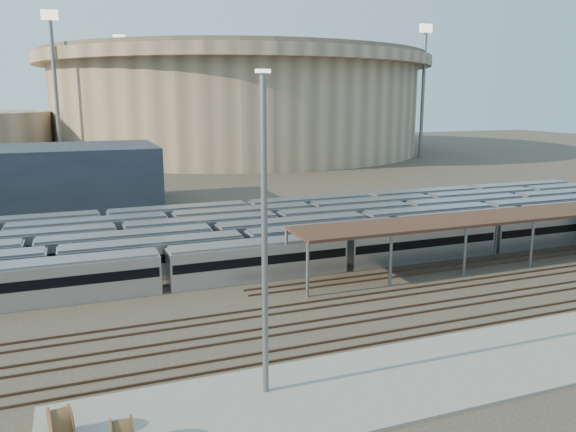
% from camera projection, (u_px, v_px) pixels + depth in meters
% --- Properties ---
extents(ground, '(420.00, 420.00, 0.00)m').
position_uv_depth(ground, '(392.00, 291.00, 52.42)').
color(ground, '#383026').
rests_on(ground, ground).
extents(apron, '(50.00, 9.00, 0.20)m').
position_uv_depth(apron, '(445.00, 370.00, 36.95)').
color(apron, gray).
rests_on(apron, ground).
extents(subway_trains, '(125.34, 23.90, 3.60)m').
position_uv_depth(subway_trains, '(321.00, 229.00, 69.33)').
color(subway_trains, silver).
rests_on(subway_trains, ground).
extents(inspection_shed, '(60.30, 6.00, 5.30)m').
position_uv_depth(inspection_shed, '(546.00, 214.00, 62.71)').
color(inspection_shed, slate).
rests_on(inspection_shed, ground).
extents(empty_tracks, '(170.00, 9.62, 0.18)m').
position_uv_depth(empty_tracks, '(422.00, 308.00, 47.83)').
color(empty_tracks, '#4C3323').
rests_on(empty_tracks, ground).
extents(stadium, '(124.00, 124.00, 32.50)m').
position_uv_depth(stadium, '(238.00, 101.00, 185.75)').
color(stadium, tan).
rests_on(stadium, ground).
extents(service_building, '(42.00, 20.00, 10.00)m').
position_uv_depth(service_building, '(22.00, 179.00, 89.51)').
color(service_building, '#1E232D').
rests_on(service_building, ground).
extents(floodlight_0, '(4.00, 1.00, 38.40)m').
position_uv_depth(floodlight_0, '(55.00, 85.00, 138.32)').
color(floodlight_0, slate).
rests_on(floodlight_0, ground).
extents(floodlight_2, '(4.00, 1.00, 38.40)m').
position_uv_depth(floodlight_2, '(423.00, 87.00, 163.96)').
color(floodlight_2, slate).
rests_on(floodlight_2, ground).
extents(floodlight_3, '(4.00, 1.00, 38.40)m').
position_uv_depth(floodlight_3, '(122.00, 89.00, 191.00)').
color(floodlight_3, slate).
rests_on(floodlight_3, ground).
extents(cable_reel_west, '(1.32, 1.95, 1.79)m').
position_uv_depth(cable_reel_west, '(61.00, 423.00, 29.18)').
color(cable_reel_west, brown).
rests_on(cable_reel_west, apron).
extents(yard_light_pole, '(0.80, 0.36, 18.99)m').
position_uv_depth(yard_light_pole, '(264.00, 238.00, 32.14)').
color(yard_light_pole, slate).
rests_on(yard_light_pole, apron).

